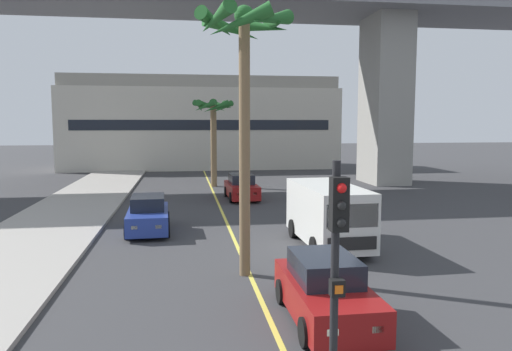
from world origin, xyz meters
The scene contains 10 objects.
lane_stripe_center centered at (0.00, 24.00, 0.00)m, with size 0.14×56.00×0.01m, color #DBCC4C.
bridge_overpass centered at (1.42, 37.19, 13.46)m, with size 65.26×8.00×17.10m.
pier_building_backdrop centered at (0.00, 52.82, 4.65)m, with size 28.11×8.04×9.42m.
car_queue_front centered at (-3.55, 22.02, 0.72)m, with size 1.94×4.16×1.56m.
car_queue_second centered at (1.56, 30.49, 0.72)m, with size 1.94×4.15×1.56m.
car_queue_third centered at (1.31, 11.55, 0.72)m, with size 1.84×4.10×1.56m.
delivery_van centered at (3.45, 18.44, 1.29)m, with size 2.25×5.29×2.36m.
traffic_light_median_near centered at (0.13, 7.12, 2.71)m, with size 0.24×0.37×4.20m.
palm_tree_near_median centered at (0.26, 36.85, 5.14)m, with size 3.10×3.07×6.50m.
palm_tree_mid_median centered at (-0.14, 15.35, 6.76)m, with size 3.00×3.01×8.18m.
Camera 1 is at (-2.00, 0.61, 4.72)m, focal length 34.28 mm.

